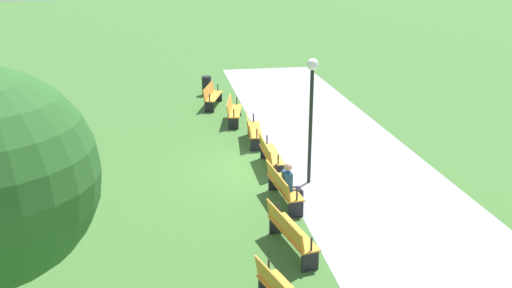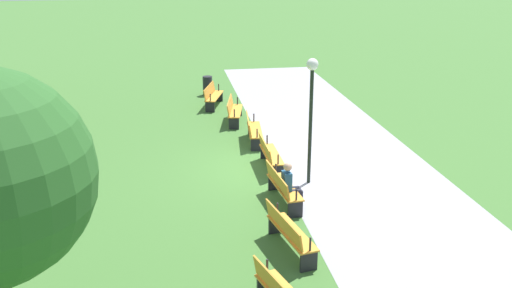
% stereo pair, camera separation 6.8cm
% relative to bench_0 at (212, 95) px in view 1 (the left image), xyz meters
% --- Properties ---
extents(ground_plane, '(120.00, 120.00, 0.00)m').
position_rel_bench_0_xyz_m(ground_plane, '(7.19, 1.13, -0.48)').
color(ground_plane, '#3D6B2D').
extents(path_paving, '(28.96, 4.69, 0.01)m').
position_rel_bench_0_xyz_m(path_paving, '(7.19, 3.60, -0.47)').
color(path_paving, '#939399').
rests_on(path_paving, ground).
extents(bench_0, '(1.90, 0.99, 0.89)m').
position_rel_bench_0_xyz_m(bench_0, '(0.00, 0.00, 0.00)').
color(bench_0, orange).
rests_on(bench_0, ground).
extents(bench_1, '(1.90, 0.82, 0.89)m').
position_rel_bench_0_xyz_m(bench_1, '(2.36, 0.59, 0.00)').
color(bench_1, orange).
rests_on(bench_1, ground).
extents(bench_2, '(1.88, 0.65, 0.89)m').
position_rel_bench_0_xyz_m(bench_2, '(4.76, 0.94, 0.00)').
color(bench_2, orange).
rests_on(bench_2, ground).
extents(bench_3, '(1.85, 0.47, 0.89)m').
position_rel_bench_0_xyz_m(bench_3, '(7.19, 1.06, 0.00)').
color(bench_3, orange).
rests_on(bench_3, ground).
extents(bench_4, '(1.88, 0.65, 0.89)m').
position_rel_bench_0_xyz_m(bench_4, '(9.61, 0.94, 0.00)').
color(bench_4, orange).
rests_on(bench_4, ground).
extents(bench_5, '(1.90, 0.82, 0.89)m').
position_rel_bench_0_xyz_m(bench_5, '(12.01, 0.59, 0.00)').
color(bench_5, orange).
rests_on(bench_5, ground).
extents(person_seated, '(0.36, 0.54, 1.20)m').
position_rel_bench_0_xyz_m(person_seated, '(9.81, 1.10, 0.16)').
color(person_seated, navy).
rests_on(person_seated, ground).
extents(lamp_post, '(0.32, 0.32, 3.53)m').
position_rel_bench_0_xyz_m(lamp_post, '(8.40, 1.96, 2.02)').
color(lamp_post, black).
rests_on(lamp_post, ground).
extents(trash_bin, '(0.42, 0.42, 0.84)m').
position_rel_bench_0_xyz_m(trash_bin, '(-1.98, -0.05, -0.05)').
color(trash_bin, black).
rests_on(trash_bin, ground).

